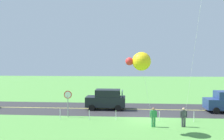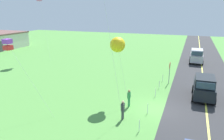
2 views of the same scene
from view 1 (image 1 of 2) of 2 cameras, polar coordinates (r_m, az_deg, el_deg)
name	(u,v)px [view 1 (image 1 of 2)]	position (r m, az deg, el deg)	size (l,w,h in m)	color
ground_plane	(146,119)	(21.04, 8.97, -12.74)	(120.00, 120.00, 0.10)	#549342
asphalt_road	(143,109)	(24.91, 8.19, -10.27)	(120.00, 7.00, 0.00)	#2D2D30
road_centre_stripe	(143,109)	(24.91, 8.19, -10.26)	(120.00, 0.16, 0.00)	#E5E04C
car_suv_foreground	(106,99)	(24.54, -1.50, -7.69)	(4.40, 2.12, 2.24)	black
stop_sign	(68,99)	(21.46, -11.60, -7.40)	(0.76, 0.08, 2.56)	gray
person_adult_near	(153,117)	(18.39, 10.91, -11.99)	(0.58, 0.22, 1.60)	#338C4C
person_adult_companion	(184,116)	(19.02, 18.41, -11.59)	(0.58, 0.22, 1.60)	#3F3F47
kite_red_low	(141,61)	(16.25, 7.59, 2.28)	(2.30, 2.20, 6.09)	silver
fence_post_0	(194,117)	(21.02, 20.85, -11.46)	(0.05, 0.05, 0.90)	silver
fence_post_1	(159,116)	(20.38, 12.43, -11.81)	(0.05, 0.05, 0.90)	silver
fence_post_2	(116,115)	(20.20, 1.05, -11.88)	(0.05, 0.05, 0.90)	silver
fence_post_3	(89,115)	(20.48, -6.02, -11.70)	(0.05, 0.05, 0.90)	silver
fence_post_4	(60,114)	(21.13, -13.59, -11.31)	(0.05, 0.05, 0.90)	silver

